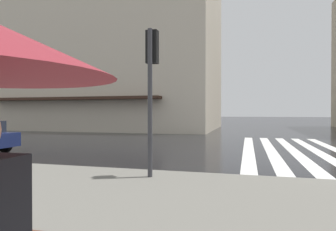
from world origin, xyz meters
TOP-DOWN VIEW (x-y plane):
  - ground_plane at (0.00, 0.00)m, footprint 220.00×220.00m
  - zebra_crossing at (4.00, 0.40)m, footprint 13.00×4.50m
  - haussmann_block_mid at (19.58, 17.69)m, footprint 15.37×23.98m
  - traffic_signal_post at (-3.77, 4.83)m, footprint 0.44×0.30m

SIDE VIEW (x-z plane):
  - ground_plane at x=0.00m, z-range 0.00..0.00m
  - zebra_crossing at x=4.00m, z-range 0.00..0.01m
  - traffic_signal_post at x=-3.77m, z-range 0.97..4.72m
  - haussmann_block_mid at x=19.58m, z-range -0.24..22.70m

